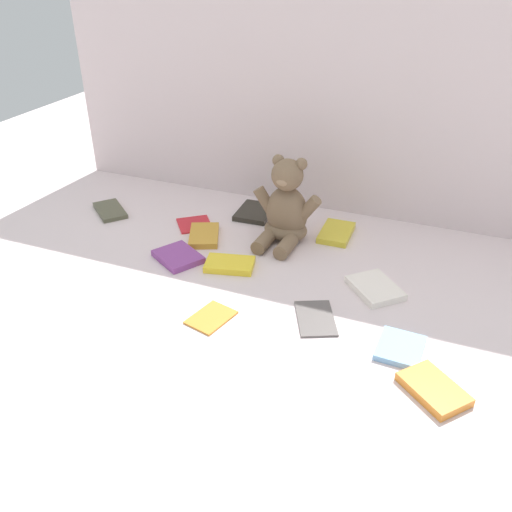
% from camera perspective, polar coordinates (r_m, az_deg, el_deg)
% --- Properties ---
extents(ground_plane, '(3.20, 3.20, 0.00)m').
position_cam_1_polar(ground_plane, '(1.36, 1.98, -1.73)').
color(ground_plane, silver).
extents(backdrop_drape, '(1.67, 0.03, 0.80)m').
position_cam_1_polar(backdrop_drape, '(1.58, 7.80, 18.48)').
color(backdrop_drape, silver).
rests_on(backdrop_drape, ground_plane).
extents(teddy_bear, '(0.20, 0.18, 0.24)m').
position_cam_1_polar(teddy_bear, '(1.47, 3.15, 4.87)').
color(teddy_bear, '#7A6047').
rests_on(teddy_bear, ground_plane).
extents(book_case_0, '(0.09, 0.13, 0.02)m').
position_cam_1_polar(book_case_0, '(1.54, 8.47, 2.45)').
color(book_case_0, gold).
rests_on(book_case_0, ground_plane).
extents(book_case_1, '(0.13, 0.15, 0.01)m').
position_cam_1_polar(book_case_1, '(1.20, 6.31, -6.44)').
color(book_case_1, '#5C5653').
rests_on(book_case_1, ground_plane).
extents(book_case_2, '(0.14, 0.10, 0.02)m').
position_cam_1_polar(book_case_2, '(1.37, -2.79, -0.89)').
color(book_case_2, yellow).
rests_on(book_case_2, ground_plane).
extents(book_case_3, '(0.10, 0.12, 0.01)m').
position_cam_1_polar(book_case_3, '(1.20, -4.76, -6.39)').
color(book_case_3, orange).
rests_on(book_case_3, ground_plane).
extents(book_case_4, '(0.13, 0.13, 0.01)m').
position_cam_1_polar(book_case_4, '(1.59, -6.50, 3.42)').
color(book_case_4, red).
rests_on(book_case_4, ground_plane).
extents(book_case_5, '(0.16, 0.16, 0.02)m').
position_cam_1_polar(book_case_5, '(1.31, 12.44, -3.32)').
color(book_case_5, white).
rests_on(book_case_5, ground_plane).
extents(book_case_6, '(0.15, 0.14, 0.01)m').
position_cam_1_polar(book_case_6, '(1.71, -15.13, 4.66)').
color(book_case_6, '#4E4E38').
rests_on(book_case_6, ground_plane).
extents(book_case_7, '(0.15, 0.14, 0.02)m').
position_cam_1_polar(book_case_7, '(1.42, -8.22, -0.07)').
color(book_case_7, '#853D8C').
rests_on(book_case_7, ground_plane).
extents(book_case_8, '(0.14, 0.14, 0.02)m').
position_cam_1_polar(book_case_8, '(1.07, 18.22, -13.20)').
color(book_case_8, orange).
rests_on(book_case_8, ground_plane).
extents(book_case_9, '(0.09, 0.11, 0.01)m').
position_cam_1_polar(book_case_9, '(1.15, 14.97, -9.35)').
color(book_case_9, '#76ADDB').
rests_on(book_case_9, ground_plane).
extents(book_case_10, '(0.12, 0.15, 0.02)m').
position_cam_1_polar(book_case_10, '(1.51, -5.50, 2.17)').
color(book_case_10, gold).
rests_on(book_case_10, ground_plane).
extents(book_case_11, '(0.11, 0.14, 0.02)m').
position_cam_1_polar(book_case_11, '(1.64, -0.10, 4.64)').
color(book_case_11, '#2B2820').
rests_on(book_case_11, ground_plane).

